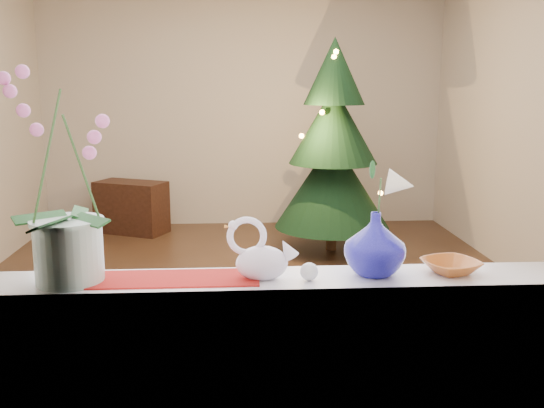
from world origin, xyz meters
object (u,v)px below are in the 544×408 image
(blue_vase, at_px, (375,239))
(side_table, at_px, (131,207))
(orchid_pot, at_px, (64,177))
(swan, at_px, (262,250))
(xmas_tree, at_px, (333,147))
(paperweight, at_px, (309,272))
(amber_dish, at_px, (451,267))

(blue_vase, height_order, side_table, blue_vase)
(orchid_pot, height_order, swan, orchid_pot)
(orchid_pot, height_order, xmas_tree, xmas_tree)
(xmas_tree, bearing_deg, paperweight, -100.45)
(orchid_pot, relative_size, xmas_tree, 0.36)
(xmas_tree, bearing_deg, swan, -102.99)
(amber_dish, bearing_deg, orchid_pot, -179.20)
(orchid_pot, bearing_deg, amber_dish, 0.80)
(swan, bearing_deg, blue_vase, 6.55)
(paperweight, bearing_deg, side_table, 107.03)
(swan, xyz_separation_m, amber_dish, (0.69, 0.03, -0.09))
(swan, distance_m, side_table, 4.73)
(swan, xyz_separation_m, blue_vase, (0.41, 0.03, 0.03))
(swan, xyz_separation_m, xmas_tree, (0.85, 3.66, -0.01))
(orchid_pot, relative_size, amber_dish, 4.42)
(orchid_pot, xyz_separation_m, swan, (0.67, -0.01, -0.26))
(swan, relative_size, side_table, 0.33)
(swan, bearing_deg, xmas_tree, 79.68)
(swan, relative_size, paperweight, 3.92)
(amber_dish, relative_size, xmas_tree, 0.08)
(orchid_pot, distance_m, paperweight, 0.90)
(swan, distance_m, amber_dish, 0.70)
(orchid_pot, xyz_separation_m, xmas_tree, (1.51, 3.65, -0.27))
(blue_vase, xyz_separation_m, paperweight, (-0.24, -0.05, -0.10))
(swan, height_order, amber_dish, swan)
(amber_dish, distance_m, side_table, 4.91)
(orchid_pot, bearing_deg, blue_vase, 0.97)
(orchid_pot, bearing_deg, swan, -0.80)
(orchid_pot, xyz_separation_m, blue_vase, (1.07, 0.02, -0.24))
(orchid_pot, relative_size, paperweight, 11.54)
(amber_dish, bearing_deg, paperweight, -174.18)
(blue_vase, bearing_deg, xmas_tree, 83.14)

